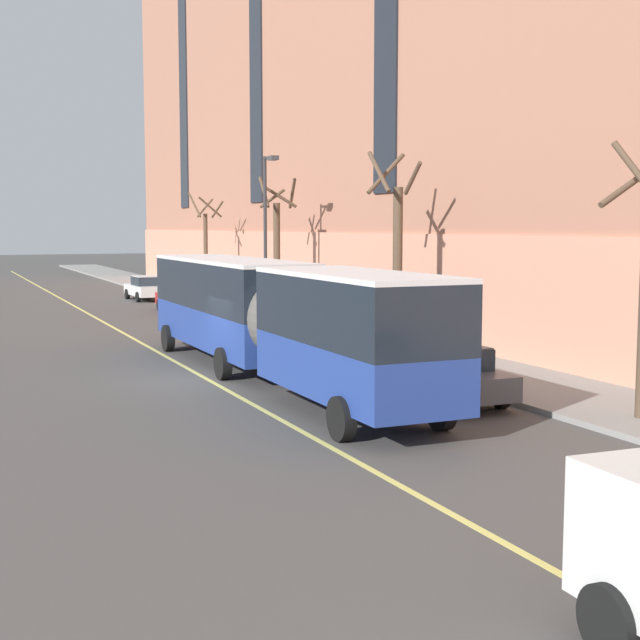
# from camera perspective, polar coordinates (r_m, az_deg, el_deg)

# --- Properties ---
(ground_plane) EXTENTS (260.00, 260.00, 0.00)m
(ground_plane) POSITION_cam_1_polar(r_m,az_deg,el_deg) (27.60, -7.69, -3.84)
(ground_plane) COLOR #4C4947
(sidewalk) EXTENTS (4.28, 160.00, 0.15)m
(sidewalk) POSITION_cam_1_polar(r_m,az_deg,el_deg) (33.57, 5.09, -1.92)
(sidewalk) COLOR gray
(sidewalk) RESTS_ON ground
(city_bus) EXTENTS (2.87, 18.76, 3.60)m
(city_bus) POSITION_cam_1_polar(r_m,az_deg,el_deg) (26.96, -3.17, 0.46)
(city_bus) COLOR navy
(city_bus) RESTS_ON ground
(parked_car_white_0) EXTENTS (2.13, 4.55, 1.56)m
(parked_car_white_0) POSITION_cam_1_polar(r_m,az_deg,el_deg) (58.03, -11.05, 2.03)
(parked_car_white_0) COLOR silver
(parked_car_white_0) RESTS_ON ground
(parked_car_red_2) EXTENTS (2.07, 4.84, 1.56)m
(parked_car_red_2) POSITION_cam_1_polar(r_m,az_deg,el_deg) (49.43, -8.78, 1.40)
(parked_car_red_2) COLOR #B21E19
(parked_car_red_2) RESTS_ON ground
(parked_car_silver_3) EXTENTS (2.13, 4.50, 1.56)m
(parked_car_silver_3) POSITION_cam_1_polar(r_m,az_deg,el_deg) (29.69, 2.07, -1.56)
(parked_car_silver_3) COLOR #B7B7BC
(parked_car_silver_3) RESTS_ON ground
(parked_car_darkgray_5) EXTENTS (1.96, 4.65, 1.56)m
(parked_car_darkgray_5) POSITION_cam_1_polar(r_m,az_deg,el_deg) (24.13, 7.98, -3.37)
(parked_car_darkgray_5) COLOR #4C4C51
(parked_car_darkgray_5) RESTS_ON ground
(street_tree_mid_block) EXTENTS (1.66, 1.77, 7.25)m
(street_tree_mid_block) POSITION_cam_1_polar(r_m,az_deg,el_deg) (32.31, 4.91, 4.20)
(street_tree_mid_block) COLOR brown
(street_tree_mid_block) RESTS_ON sidewalk
(street_tree_far_uptown) EXTENTS (1.92, 1.71, 6.95)m
(street_tree_far_uptown) POSITION_cam_1_polar(r_m,az_deg,el_deg) (43.43, -2.77, 4.62)
(street_tree_far_uptown) COLOR brown
(street_tree_far_uptown) RESTS_ON sidewalk
(street_tree_far_downtown) EXTENTS (1.88, 1.84, 6.62)m
(street_tree_far_downtown) POSITION_cam_1_polar(r_m,az_deg,el_deg) (55.07, -7.31, 4.68)
(street_tree_far_downtown) COLOR brown
(street_tree_far_downtown) RESTS_ON sidewalk
(street_lamp) EXTENTS (0.36, 1.48, 7.79)m
(street_lamp) POSITION_cam_1_polar(r_m,az_deg,el_deg) (41.89, -3.43, 6.21)
(street_lamp) COLOR #2D2D30
(street_lamp) RESTS_ON sidewalk
(fire_hydrant) EXTENTS (0.42, 0.24, 0.72)m
(fire_hydrant) POSITION_cam_1_polar(r_m,az_deg,el_deg) (42.49, -3.73, 0.32)
(fire_hydrant) COLOR red
(fire_hydrant) RESTS_ON sidewalk
(lane_centerline) EXTENTS (0.16, 140.00, 0.01)m
(lane_centerline) POSITION_cam_1_polar(r_m,az_deg,el_deg) (30.52, -8.79, -2.90)
(lane_centerline) COLOR #E0D66B
(lane_centerline) RESTS_ON ground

